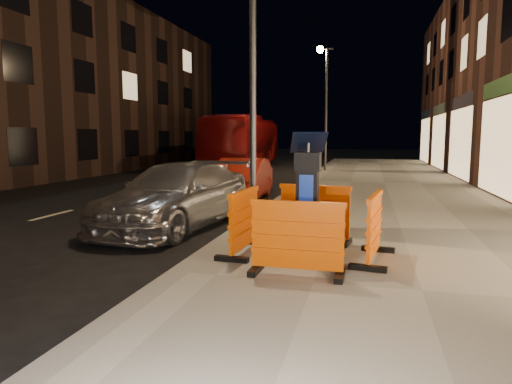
% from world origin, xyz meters
% --- Properties ---
extents(ground_plane, '(120.00, 120.00, 0.00)m').
position_xyz_m(ground_plane, '(0.00, 0.00, 0.00)').
color(ground_plane, black).
rests_on(ground_plane, ground).
extents(sidewalk, '(6.00, 60.00, 0.15)m').
position_xyz_m(sidewalk, '(3.00, 0.00, 0.07)').
color(sidewalk, gray).
rests_on(sidewalk, ground).
extents(kerb, '(0.30, 60.00, 0.15)m').
position_xyz_m(kerb, '(0.00, 0.00, 0.07)').
color(kerb, slate).
rests_on(kerb, ground).
extents(parking_kiosk, '(0.59, 0.59, 1.70)m').
position_xyz_m(parking_kiosk, '(1.52, 1.18, 1.00)').
color(parking_kiosk, black).
rests_on(parking_kiosk, sidewalk).
extents(barrier_front, '(1.23, 0.52, 0.95)m').
position_xyz_m(barrier_front, '(1.52, 0.23, 0.63)').
color(barrier_front, '#FF5E01').
rests_on(barrier_front, sidewalk).
extents(barrier_back, '(1.28, 0.69, 0.95)m').
position_xyz_m(barrier_back, '(1.52, 2.13, 0.63)').
color(barrier_back, '#FF5E01').
rests_on(barrier_back, sidewalk).
extents(barrier_kerbside, '(0.58, 1.25, 0.95)m').
position_xyz_m(barrier_kerbside, '(0.57, 1.18, 0.63)').
color(barrier_kerbside, '#FF5E01').
rests_on(barrier_kerbside, sidewalk).
extents(barrier_bldgside, '(0.67, 1.28, 0.95)m').
position_xyz_m(barrier_bldgside, '(2.47, 1.18, 0.63)').
color(barrier_bldgside, '#FF5E01').
rests_on(barrier_bldgside, sidewalk).
extents(car_silver, '(2.43, 4.77, 1.33)m').
position_xyz_m(car_silver, '(-1.50, 3.43, 0.00)').
color(car_silver, '#BCBCC1').
rests_on(car_silver, ground).
extents(car_red, '(1.49, 3.81, 1.24)m').
position_xyz_m(car_red, '(-1.25, 7.53, 0.00)').
color(car_red, '#A62112').
rests_on(car_red, ground).
extents(bus_doubledecker, '(3.14, 11.18, 3.08)m').
position_xyz_m(bus_doubledecker, '(-5.07, 21.80, 0.00)').
color(bus_doubledecker, maroon).
rests_on(bus_doubledecker, ground).
extents(street_lamp_mid, '(0.12, 0.12, 6.00)m').
position_xyz_m(street_lamp_mid, '(0.25, 3.00, 3.15)').
color(street_lamp_mid, '#3F3F44').
rests_on(street_lamp_mid, sidewalk).
extents(street_lamp_far, '(0.12, 0.12, 6.00)m').
position_xyz_m(street_lamp_far, '(0.25, 18.00, 3.15)').
color(street_lamp_far, '#3F3F44').
rests_on(street_lamp_far, sidewalk).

